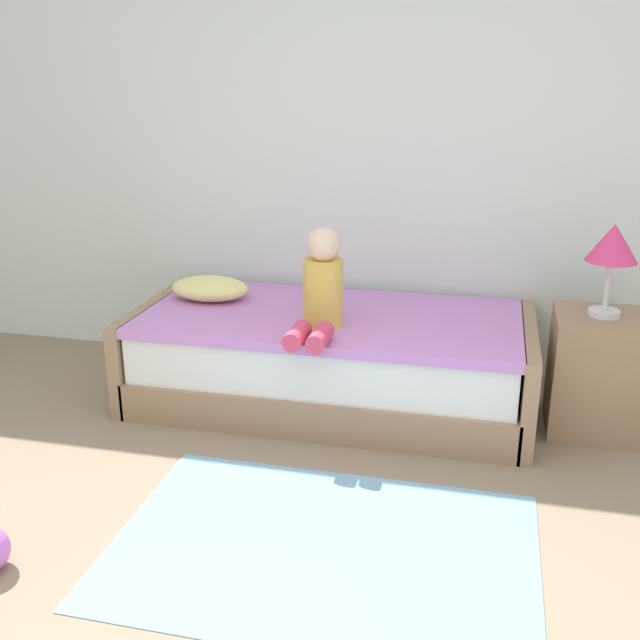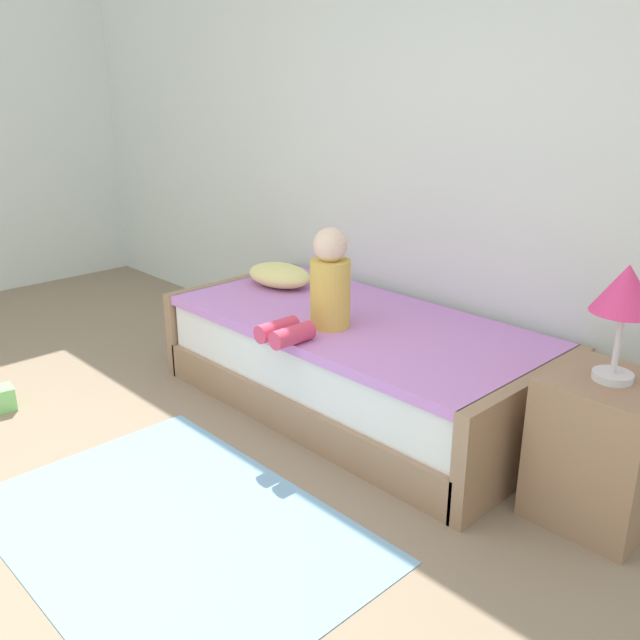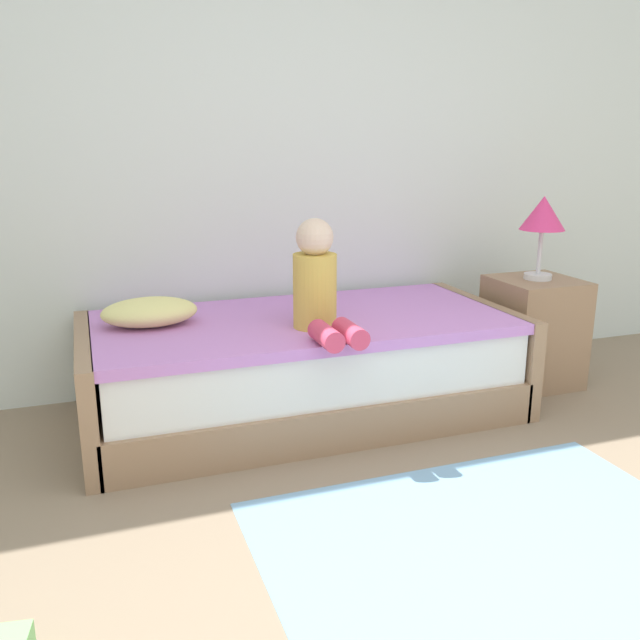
# 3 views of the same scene
# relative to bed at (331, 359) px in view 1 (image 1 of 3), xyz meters

# --- Properties ---
(wall_rear) EXTENTS (7.20, 0.10, 2.90)m
(wall_rear) POSITION_rel_bed_xyz_m (0.06, 0.60, 1.20)
(wall_rear) COLOR silver
(wall_rear) RESTS_ON ground
(bed) EXTENTS (2.11, 1.00, 0.50)m
(bed) POSITION_rel_bed_xyz_m (0.00, 0.00, 0.00)
(bed) COLOR #997556
(bed) RESTS_ON ground
(nightstand) EXTENTS (0.44, 0.44, 0.60)m
(nightstand) POSITION_rel_bed_xyz_m (1.35, -0.02, 0.05)
(nightstand) COLOR #997556
(nightstand) RESTS_ON ground
(table_lamp) EXTENTS (0.24, 0.24, 0.45)m
(table_lamp) POSITION_rel_bed_xyz_m (1.35, -0.02, 0.69)
(table_lamp) COLOR silver
(table_lamp) RESTS_ON nightstand
(child_figure) EXTENTS (0.20, 0.51, 0.50)m
(child_figure) POSITION_rel_bed_xyz_m (-0.00, -0.23, 0.46)
(child_figure) COLOR gold
(child_figure) RESTS_ON bed
(pillow) EXTENTS (0.44, 0.30, 0.13)m
(pillow) POSITION_rel_bed_xyz_m (-0.72, 0.10, 0.32)
(pillow) COLOR #F2E58C
(pillow) RESTS_ON bed
(area_rug) EXTENTS (1.60, 1.10, 0.01)m
(area_rug) POSITION_rel_bed_xyz_m (0.26, -1.30, -0.24)
(area_rug) COLOR #7AA8CC
(area_rug) RESTS_ON ground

